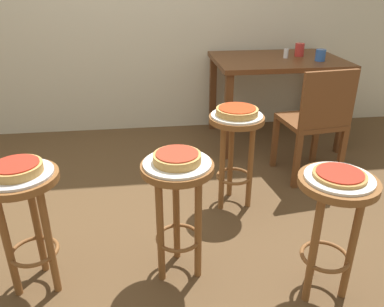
{
  "coord_description": "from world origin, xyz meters",
  "views": [
    {
      "loc": [
        -0.01,
        -2.11,
        1.43
      ],
      "look_at": [
        0.23,
        -0.27,
        0.56
      ],
      "focal_mm": 36.26,
      "sensor_mm": 36.0,
      "label": 1
    }
  ],
  "objects_px": {
    "wooden_chair": "(316,120)",
    "stool_foreground": "(333,212)",
    "pizza_leftside": "(177,158)",
    "pizza_rear": "(237,111)",
    "stool_leftside": "(178,196)",
    "serving_plate_rear": "(237,115)",
    "cup_far_edge": "(300,50)",
    "serving_plate_foreground": "(339,178)",
    "dining_table": "(277,70)",
    "serving_plate_middle": "(18,174)",
    "pizza_middle": "(16,168)",
    "condiment_shaker": "(286,53)",
    "stool_rear": "(235,142)",
    "stool_middle": "(25,208)",
    "cup_near_edge": "(320,55)",
    "serving_plate_leftside": "(177,163)",
    "pizza_foreground": "(340,175)"
  },
  "relations": [
    {
      "from": "serving_plate_middle",
      "to": "pizza_rear",
      "type": "relative_size",
      "value": 1.18
    },
    {
      "from": "stool_foreground",
      "to": "serving_plate_leftside",
      "type": "distance_m",
      "value": 0.74
    },
    {
      "from": "serving_plate_foreground",
      "to": "pizza_foreground",
      "type": "distance_m",
      "value": 0.02
    },
    {
      "from": "serving_plate_foreground",
      "to": "serving_plate_rear",
      "type": "distance_m",
      "value": 0.88
    },
    {
      "from": "stool_middle",
      "to": "serving_plate_rear",
      "type": "height_order",
      "value": "serving_plate_rear"
    },
    {
      "from": "stool_foreground",
      "to": "pizza_foreground",
      "type": "distance_m",
      "value": 0.19
    },
    {
      "from": "pizza_middle",
      "to": "serving_plate_foreground",
      "type": "bearing_deg",
      "value": -8.87
    },
    {
      "from": "stool_foreground",
      "to": "condiment_shaker",
      "type": "relative_size",
      "value": 8.01
    },
    {
      "from": "serving_plate_rear",
      "to": "condiment_shaker",
      "type": "height_order",
      "value": "condiment_shaker"
    },
    {
      "from": "pizza_foreground",
      "to": "stool_rear",
      "type": "xyz_separation_m",
      "value": [
        -0.25,
        0.84,
        -0.19
      ]
    },
    {
      "from": "stool_foreground",
      "to": "serving_plate_rear",
      "type": "bearing_deg",
      "value": 106.62
    },
    {
      "from": "serving_plate_leftside",
      "to": "stool_rear",
      "type": "height_order",
      "value": "serving_plate_leftside"
    },
    {
      "from": "serving_plate_leftside",
      "to": "pizza_rear",
      "type": "xyz_separation_m",
      "value": [
        0.43,
        0.61,
        0.03
      ]
    },
    {
      "from": "cup_far_edge",
      "to": "stool_rear",
      "type": "bearing_deg",
      "value": -126.34
    },
    {
      "from": "pizza_foreground",
      "to": "cup_far_edge",
      "type": "bearing_deg",
      "value": 73.77
    },
    {
      "from": "pizza_rear",
      "to": "cup_near_edge",
      "type": "bearing_deg",
      "value": 44.33
    },
    {
      "from": "dining_table",
      "to": "serving_plate_foreground",
      "type": "bearing_deg",
      "value": -100.62
    },
    {
      "from": "stool_middle",
      "to": "stool_rear",
      "type": "relative_size",
      "value": 1.0
    },
    {
      "from": "serving_plate_foreground",
      "to": "serving_plate_middle",
      "type": "height_order",
      "value": "same"
    },
    {
      "from": "stool_leftside",
      "to": "pizza_middle",
      "type": "bearing_deg",
      "value": -178.71
    },
    {
      "from": "pizza_leftside",
      "to": "stool_middle",
      "type": "bearing_deg",
      "value": -178.71
    },
    {
      "from": "stool_middle",
      "to": "wooden_chair",
      "type": "distance_m",
      "value": 2.01
    },
    {
      "from": "serving_plate_rear",
      "to": "serving_plate_foreground",
      "type": "bearing_deg",
      "value": -73.38
    },
    {
      "from": "pizza_foreground",
      "to": "stool_middle",
      "type": "distance_m",
      "value": 1.41
    },
    {
      "from": "pizza_foreground",
      "to": "stool_middle",
      "type": "xyz_separation_m",
      "value": [
        -1.38,
        0.22,
        -0.19
      ]
    },
    {
      "from": "pizza_leftside",
      "to": "serving_plate_rear",
      "type": "relative_size",
      "value": 0.7
    },
    {
      "from": "stool_rear",
      "to": "cup_far_edge",
      "type": "distance_m",
      "value": 1.43
    },
    {
      "from": "pizza_leftside",
      "to": "dining_table",
      "type": "xyz_separation_m",
      "value": [
        1.03,
        1.66,
        -0.01
      ]
    },
    {
      "from": "pizza_middle",
      "to": "condiment_shaker",
      "type": "xyz_separation_m",
      "value": [
        1.8,
        1.67,
        0.14
      ]
    },
    {
      "from": "stool_leftside",
      "to": "cup_far_edge",
      "type": "relative_size",
      "value": 5.64
    },
    {
      "from": "stool_rear",
      "to": "wooden_chair",
      "type": "bearing_deg",
      "value": 23.42
    },
    {
      "from": "wooden_chair",
      "to": "stool_foreground",
      "type": "bearing_deg",
      "value": -109.94
    },
    {
      "from": "stool_middle",
      "to": "wooden_chair",
      "type": "xyz_separation_m",
      "value": [
        1.79,
        0.91,
        0.01
      ]
    },
    {
      "from": "dining_table",
      "to": "condiment_shaker",
      "type": "bearing_deg",
      "value": -3.0
    },
    {
      "from": "stool_leftside",
      "to": "dining_table",
      "type": "relative_size",
      "value": 0.57
    },
    {
      "from": "stool_leftside",
      "to": "condiment_shaker",
      "type": "bearing_deg",
      "value": 56.39
    },
    {
      "from": "serving_plate_leftside",
      "to": "dining_table",
      "type": "height_order",
      "value": "dining_table"
    },
    {
      "from": "stool_foreground",
      "to": "serving_plate_leftside",
      "type": "height_order",
      "value": "serving_plate_leftside"
    },
    {
      "from": "stool_middle",
      "to": "serving_plate_rear",
      "type": "distance_m",
      "value": 1.3
    },
    {
      "from": "stool_leftside",
      "to": "serving_plate_rear",
      "type": "relative_size",
      "value": 1.95
    },
    {
      "from": "stool_leftside",
      "to": "cup_near_edge",
      "type": "relative_size",
      "value": 6.65
    },
    {
      "from": "pizza_middle",
      "to": "condiment_shaker",
      "type": "height_order",
      "value": "condiment_shaker"
    },
    {
      "from": "dining_table",
      "to": "wooden_chair",
      "type": "height_order",
      "value": "wooden_chair"
    },
    {
      "from": "serving_plate_middle",
      "to": "cup_near_edge",
      "type": "xyz_separation_m",
      "value": [
        2.05,
        1.52,
        0.17
      ]
    },
    {
      "from": "stool_middle",
      "to": "stool_foreground",
      "type": "bearing_deg",
      "value": -8.87
    },
    {
      "from": "cup_near_edge",
      "to": "cup_far_edge",
      "type": "distance_m",
      "value": 0.24
    },
    {
      "from": "pizza_middle",
      "to": "serving_plate_leftside",
      "type": "distance_m",
      "value": 0.7
    },
    {
      "from": "pizza_leftside",
      "to": "stool_leftside",
      "type": "bearing_deg",
      "value": 0.0
    },
    {
      "from": "stool_rear",
      "to": "dining_table",
      "type": "distance_m",
      "value": 1.23
    },
    {
      "from": "pizza_leftside",
      "to": "pizza_rear",
      "type": "relative_size",
      "value": 0.86
    }
  ]
}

